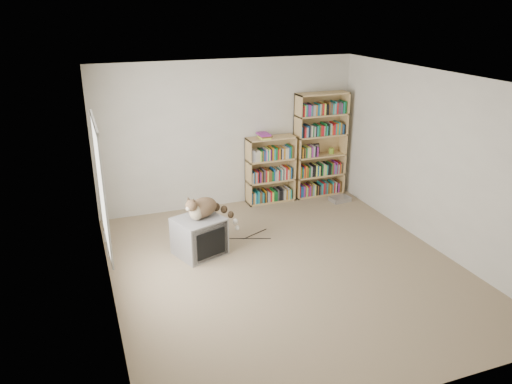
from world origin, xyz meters
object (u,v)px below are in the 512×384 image
object	(u,v)px
cat	(208,209)
dvd_player	(340,199)
crt_tv	(199,236)
bookcase_short	(270,172)
bookcase_tall	(320,148)

from	to	relation	value
cat	dvd_player	distance (m)	2.97
crt_tv	cat	bearing A→B (deg)	-5.32
cat	dvd_player	world-z (taller)	cat
crt_tv	dvd_player	bearing A→B (deg)	0.39
crt_tv	bookcase_short	size ratio (longest dim) A/B	0.66
bookcase_tall	dvd_player	xyz separation A→B (m)	(0.21, -0.47, -0.85)
crt_tv	dvd_player	world-z (taller)	crt_tv
cat	bookcase_short	xyz separation A→B (m)	(1.55, 1.49, -0.10)
cat	dvd_player	bearing A→B (deg)	-13.98
crt_tv	dvd_player	distance (m)	3.06
cat	dvd_player	xyz separation A→B (m)	(2.72, 1.03, -0.60)
bookcase_tall	dvd_player	distance (m)	0.99
bookcase_short	crt_tv	bearing A→B (deg)	-137.90
bookcase_short	dvd_player	distance (m)	1.36
bookcase_tall	dvd_player	size ratio (longest dim) A/B	5.46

